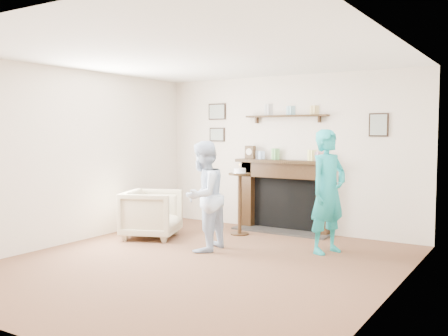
% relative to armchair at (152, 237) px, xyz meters
% --- Properties ---
extents(ground, '(5.00, 5.00, 0.00)m').
position_rel_armchair_xyz_m(ground, '(1.48, -0.87, 0.00)').
color(ground, brown).
rests_on(ground, ground).
extents(room_shell, '(4.54, 5.02, 2.52)m').
position_rel_armchair_xyz_m(room_shell, '(1.48, -0.18, 1.62)').
color(room_shell, beige).
rests_on(room_shell, ground).
extents(armchair, '(1.03, 1.01, 0.72)m').
position_rel_armchair_xyz_m(armchair, '(0.00, 0.00, 0.00)').
color(armchair, '#C0A58F').
rests_on(armchair, ground).
extents(man, '(0.61, 0.76, 1.48)m').
position_rel_armchair_xyz_m(man, '(1.13, -0.27, 0.00)').
color(man, silver).
rests_on(man, ground).
extents(woman, '(0.58, 0.70, 1.63)m').
position_rel_armchair_xyz_m(woman, '(2.58, 0.52, 0.00)').
color(woman, '#1FAEB3').
rests_on(woman, ground).
extents(pedestal_table, '(0.34, 0.34, 1.10)m').
position_rel_armchair_xyz_m(pedestal_table, '(1.01, 0.91, 0.68)').
color(pedestal_table, black).
rests_on(pedestal_table, ground).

